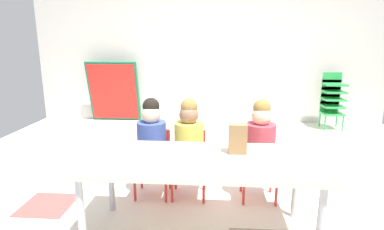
# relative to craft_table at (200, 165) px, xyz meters

# --- Properties ---
(ground_plane) EXTENTS (6.13, 5.42, 0.02)m
(ground_plane) POSITION_rel_craft_table_xyz_m (-0.01, 0.78, -0.56)
(ground_plane) COLOR silver
(back_wall) EXTENTS (6.13, 0.10, 2.52)m
(back_wall) POSITION_rel_craft_table_xyz_m (-0.01, 3.49, 0.71)
(back_wall) COLOR beige
(back_wall) RESTS_ON ground_plane
(craft_table) EXTENTS (1.68, 0.71, 0.61)m
(craft_table) POSITION_rel_craft_table_xyz_m (0.00, 0.00, 0.00)
(craft_table) COLOR beige
(craft_table) RESTS_ON ground_plane
(seated_child_near_camera) EXTENTS (0.33, 0.33, 0.92)m
(seated_child_near_camera) POSITION_rel_craft_table_xyz_m (-0.46, 0.59, 0.00)
(seated_child_near_camera) COLOR red
(seated_child_near_camera) RESTS_ON ground_plane
(seated_child_middle_seat) EXTENTS (0.32, 0.32, 0.92)m
(seated_child_middle_seat) POSITION_rel_craft_table_xyz_m (-0.13, 0.59, 0.00)
(seated_child_middle_seat) COLOR red
(seated_child_middle_seat) RESTS_ON ground_plane
(seated_child_far_right) EXTENTS (0.34, 0.34, 0.92)m
(seated_child_far_right) POSITION_rel_craft_table_xyz_m (0.50, 0.59, 0.00)
(seated_child_far_right) COLOR red
(seated_child_far_right) RESTS_ON ground_plane
(kid_chair_green_stack) EXTENTS (0.32, 0.30, 0.92)m
(kid_chair_green_stack) POSITION_rel_craft_table_xyz_m (2.03, 3.10, -0.04)
(kid_chair_green_stack) COLOR green
(kid_chair_green_stack) RESTS_ON ground_plane
(folded_activity_table) EXTENTS (0.90, 0.29, 1.09)m
(folded_activity_table) POSITION_rel_craft_table_xyz_m (-1.69, 3.29, -0.01)
(folded_activity_table) COLOR #19724C
(folded_activity_table) RESTS_ON ground_plane
(paper_bag_brown) EXTENTS (0.13, 0.09, 0.22)m
(paper_bag_brown) POSITION_rel_craft_table_xyz_m (0.27, 0.12, 0.16)
(paper_bag_brown) COLOR #9E754C
(paper_bag_brown) RESTS_ON craft_table
(paper_plate_near_edge) EXTENTS (0.18, 0.18, 0.01)m
(paper_plate_near_edge) POSITION_rel_craft_table_xyz_m (-0.26, 0.13, 0.06)
(paper_plate_near_edge) COLOR white
(paper_plate_near_edge) RESTS_ON craft_table
(paper_plate_center_table) EXTENTS (0.18, 0.18, 0.01)m
(paper_plate_center_table) POSITION_rel_craft_table_xyz_m (-0.57, 0.11, 0.06)
(paper_plate_center_table) COLOR white
(paper_plate_center_table) RESTS_ON craft_table
(donut_powdered_on_plate) EXTENTS (0.10, 0.10, 0.03)m
(donut_powdered_on_plate) POSITION_rel_craft_table_xyz_m (-0.26, 0.13, 0.08)
(donut_powdered_on_plate) COLOR white
(donut_powdered_on_plate) RESTS_ON craft_table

